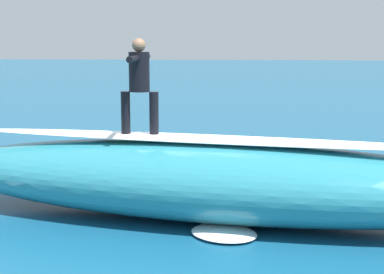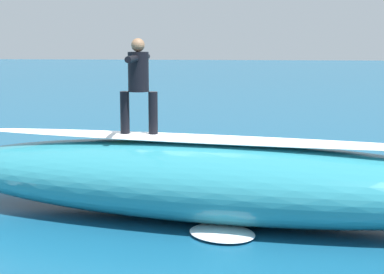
{
  "view_description": "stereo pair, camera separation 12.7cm",
  "coord_description": "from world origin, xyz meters",
  "px_view_note": "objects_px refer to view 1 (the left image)",
  "views": [
    {
      "loc": [
        -0.84,
        11.27,
        2.88
      ],
      "look_at": [
        -0.0,
        0.31,
        1.06
      ],
      "focal_mm": 58.0,
      "sensor_mm": 36.0,
      "label": 1
    },
    {
      "loc": [
        -0.96,
        11.26,
        2.88
      ],
      "look_at": [
        -0.0,
        0.31,
        1.06
      ],
      "focal_mm": 58.0,
      "sensor_mm": 36.0,
      "label": 2
    }
  ],
  "objects_px": {
    "surfer_riding": "(139,79)",
    "surfer_paddling": "(238,168)",
    "surfboard_paddling": "(233,177)",
    "surfboard_riding": "(140,137)"
  },
  "relations": [
    {
      "from": "surfer_riding",
      "to": "surfer_paddling",
      "type": "relative_size",
      "value": 1.09
    },
    {
      "from": "surfboard_paddling",
      "to": "surfboard_riding",
      "type": "bearing_deg",
      "value": 13.44
    },
    {
      "from": "surfboard_riding",
      "to": "surfboard_paddling",
      "type": "bearing_deg",
      "value": -117.5
    },
    {
      "from": "surfboard_riding",
      "to": "surfer_paddling",
      "type": "height_order",
      "value": "surfboard_riding"
    },
    {
      "from": "surfboard_paddling",
      "to": "surfer_riding",
      "type": "bearing_deg",
      "value": 13.44
    },
    {
      "from": "surfboard_riding",
      "to": "surfer_paddling",
      "type": "xyz_separation_m",
      "value": [
        -1.56,
        -2.67,
        -1.07
      ]
    },
    {
      "from": "surfer_riding",
      "to": "surfboard_paddling",
      "type": "xyz_separation_m",
      "value": [
        -1.47,
        -2.57,
        -2.16
      ]
    },
    {
      "from": "surfboard_paddling",
      "to": "surfer_paddling",
      "type": "distance_m",
      "value": 0.21
    },
    {
      "from": "surfboard_paddling",
      "to": "surfer_paddling",
      "type": "height_order",
      "value": "surfer_paddling"
    },
    {
      "from": "surfer_riding",
      "to": "surfboard_paddling",
      "type": "height_order",
      "value": "surfer_riding"
    }
  ]
}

